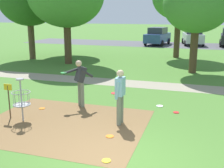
{
  "coord_description": "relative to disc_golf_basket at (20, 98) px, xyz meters",
  "views": [
    {
      "loc": [
        1.72,
        -5.58,
        3.35
      ],
      "look_at": [
        -1.08,
        3.26,
        1.0
      ],
      "focal_mm": 45.11,
      "sensor_mm": 36.0,
      "label": 1
    }
  ],
  "objects": [
    {
      "name": "player_throwing",
      "position": [
        1.22,
        1.92,
        0.23
      ],
      "size": [
        1.05,
        0.7,
        1.71
      ],
      "color": "slate",
      "rests_on": "ground"
    },
    {
      "name": "frisbee_mid_grass",
      "position": [
        3.4,
        -1.59,
        -0.74
      ],
      "size": [
        0.21,
        0.21,
        0.02
      ],
      "primitive_type": "cylinder",
      "color": "gold",
      "rests_on": "ground"
    },
    {
      "name": "frisbee_scattered_a",
      "position": [
        4.01,
        2.76,
        -0.74
      ],
      "size": [
        0.25,
        0.25,
        0.02
      ],
      "primitive_type": "cylinder",
      "color": "white",
      "rests_on": "ground"
    },
    {
      "name": "dirt_tee_pad",
      "position": [
        1.43,
        0.16,
        -0.75
      ],
      "size": [
        4.96,
        4.05,
        0.01
      ],
      "primitive_type": "cube",
      "color": "brown",
      "rests_on": "ground"
    },
    {
      "name": "ground_plane",
      "position": [
        3.59,
        -1.59,
        -0.75
      ],
      "size": [
        160.0,
        160.0,
        0.0
      ],
      "primitive_type": "plane",
      "color": "#47752D"
    },
    {
      "name": "tree_mid_left",
      "position": [
        -6.73,
        11.04,
        3.45
      ],
      "size": [
        4.28,
        4.28,
        6.05
      ],
      "color": "brown",
      "rests_on": "ground"
    },
    {
      "name": "frisbee_by_tee",
      "position": [
        3.06,
        -0.3,
        -0.74
      ],
      "size": [
        0.22,
        0.22,
        0.02
      ],
      "primitive_type": "cylinder",
      "color": "orange",
      "rests_on": "ground"
    },
    {
      "name": "frisbee_far_right",
      "position": [
        4.65,
        2.24,
        -0.74
      ],
      "size": [
        0.2,
        0.2,
        0.02
      ],
      "primitive_type": "cylinder",
      "color": "red",
      "rests_on": "ground"
    },
    {
      "name": "disc_golf_basket",
      "position": [
        0.0,
        0.0,
        0.0
      ],
      "size": [
        0.98,
        0.58,
        1.39
      ],
      "color": "#9E9EA3",
      "rests_on": "ground"
    },
    {
      "name": "parked_car_center_left",
      "position": [
        4.38,
        24.37,
        0.17
      ],
      "size": [
        2.47,
        4.44,
        1.84
      ],
      "color": "#B2B7BC",
      "rests_on": "ground"
    },
    {
      "name": "parked_car_leftmost",
      "position": [
        0.75,
        23.37,
        0.17
      ],
      "size": [
        2.42,
        4.42,
        1.84
      ],
      "color": "#2D4784",
      "rests_on": "ground"
    },
    {
      "name": "parking_lot_strip",
      "position": [
        3.59,
        23.76,
        -0.75
      ],
      "size": [
        36.0,
        6.0,
        0.01
      ],
      "primitive_type": "cube",
      "color": "#4C4C51",
      "rests_on": "ground"
    },
    {
      "name": "gravel_path",
      "position": [
        3.59,
        5.78,
        -0.75
      ],
      "size": [
        40.0,
        1.43,
        0.0
      ],
      "primitive_type": "cube",
      "color": "gray",
      "rests_on": "ground"
    },
    {
      "name": "tree_mid_center",
      "position": [
        -5.21,
        13.82,
        3.53
      ],
      "size": [
        4.18,
        4.18,
        6.08
      ],
      "color": "#422D1E",
      "rests_on": "ground"
    },
    {
      "name": "tree_mid_right",
      "position": [
        4.92,
        9.38,
        3.03
      ],
      "size": [
        3.67,
        3.67,
        5.37
      ],
      "color": "#4C3823",
      "rests_on": "ground"
    },
    {
      "name": "frisbee_far_left",
      "position": [
        0.01,
        1.2,
        -0.74
      ],
      "size": [
        0.21,
        0.21,
        0.02
      ],
      "primitive_type": "cylinder",
      "color": "orange",
      "rests_on": "ground"
    },
    {
      "name": "player_waiting_left",
      "position": [
        3.07,
        0.7,
        0.21
      ],
      "size": [
        0.41,
        0.48,
        1.71
      ],
      "color": "slate",
      "rests_on": "ground"
    }
  ]
}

